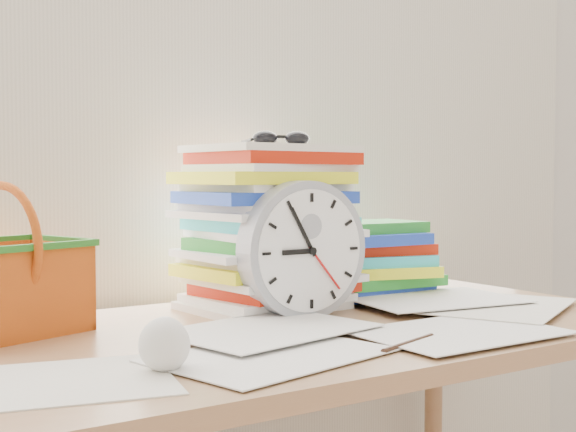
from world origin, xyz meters
TOP-DOWN VIEW (x-y plane):
  - curtain at (0.00, 1.98)m, footprint 2.40×0.01m
  - desk at (0.00, 1.60)m, footprint 1.40×0.70m
  - paper_stack at (0.09, 1.79)m, footprint 0.34×0.29m
  - clock at (0.08, 1.65)m, footprint 0.25×0.05m
  - sunglasses at (0.13, 1.79)m, footprint 0.16×0.15m
  - book_stack at (0.37, 1.79)m, footprint 0.30×0.24m
  - basket at (-0.41, 1.80)m, footprint 0.29×0.26m
  - crumpled_ball at (-0.30, 1.43)m, footprint 0.07×0.07m
  - pen at (0.08, 1.36)m, footprint 0.14×0.06m
  - scattered_papers at (0.00, 1.60)m, footprint 1.26×0.42m

SIDE VIEW (x-z plane):
  - desk at x=0.00m, z-range 0.30..1.05m
  - pen at x=0.08m, z-range 0.75..0.76m
  - scattered_papers at x=0.00m, z-range 0.75..0.77m
  - crumpled_ball at x=-0.30m, z-range 0.75..0.82m
  - book_stack at x=0.37m, z-range 0.75..0.91m
  - basket at x=-0.41m, z-range 0.75..0.99m
  - clock at x=0.08m, z-range 0.75..1.00m
  - paper_stack at x=0.09m, z-range 0.75..1.07m
  - sunglasses at x=0.13m, z-range 1.07..1.10m
  - curtain at x=0.00m, z-range 0.05..2.55m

